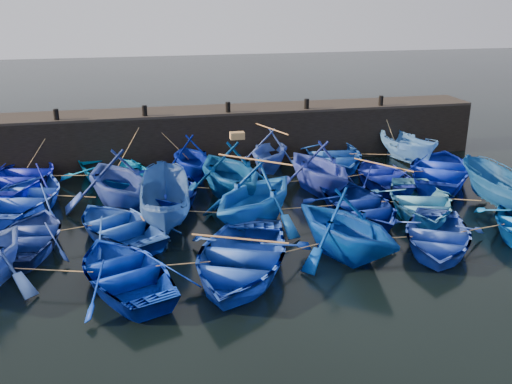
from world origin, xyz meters
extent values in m
plane|color=black|center=(0.00, 0.00, 0.00)|extent=(120.00, 120.00, 0.00)
cube|color=black|center=(0.00, 10.50, 1.25)|extent=(26.00, 2.50, 2.50)
cube|color=black|center=(0.00, 10.50, 2.56)|extent=(26.00, 2.50, 0.12)
cylinder|color=black|center=(-8.00, 9.60, 2.87)|extent=(0.24, 0.24, 0.50)
cylinder|color=black|center=(-4.00, 9.60, 2.87)|extent=(0.24, 0.24, 0.50)
cylinder|color=black|center=(0.00, 9.60, 2.87)|extent=(0.24, 0.24, 0.50)
cylinder|color=black|center=(4.00, 9.60, 2.87)|extent=(0.24, 0.24, 0.50)
cylinder|color=black|center=(8.00, 9.60, 2.87)|extent=(0.24, 0.24, 0.50)
imported|color=#081199|center=(-9.48, 7.68, 0.58)|extent=(5.15, 6.36, 1.17)
imported|color=blue|center=(-5.40, 7.26, 0.58)|extent=(5.98, 6.72, 1.15)
imported|color=#00128B|center=(-2.08, 7.67, 1.01)|extent=(3.72, 4.18, 2.01)
imported|color=#2E4EBA|center=(1.74, 8.08, 1.02)|extent=(4.72, 4.96, 2.04)
imported|color=navy|center=(4.96, 8.16, 0.59)|extent=(4.42, 5.91, 1.17)
imported|color=blue|center=(8.70, 7.59, 0.81)|extent=(2.13, 4.36, 1.62)
imported|color=blue|center=(-8.92, 5.00, 0.55)|extent=(5.08, 6.13, 1.10)
imported|color=navy|center=(-5.32, 4.36, 1.28)|extent=(5.54, 5.95, 2.55)
imported|color=#0D22AF|center=(-3.48, 4.85, 0.53)|extent=(4.69, 5.80, 1.06)
imported|color=navy|center=(-0.80, 4.48, 1.29)|extent=(5.23, 5.73, 2.57)
imported|color=#2236A0|center=(3.07, 4.62, 1.18)|extent=(4.76, 5.22, 2.35)
imported|color=#0F1D93|center=(6.15, 4.88, 0.45)|extent=(3.28, 4.46, 0.90)
imported|color=#051BA4|center=(8.95, 4.73, 0.59)|extent=(6.57, 7.04, 1.19)
imported|color=navy|center=(-8.23, 1.19, 0.45)|extent=(3.68, 4.75, 0.91)
imported|color=#153EAD|center=(-5.33, 1.46, 0.48)|extent=(5.14, 5.65, 0.96)
imported|color=navy|center=(-3.67, 2.07, 0.95)|extent=(2.15, 4.99, 1.89)
imported|color=blue|center=(-0.41, 1.55, 1.25)|extent=(6.26, 6.27, 2.50)
imported|color=navy|center=(3.69, 1.50, 0.50)|extent=(3.94, 5.18, 1.01)
imported|color=#2E78C0|center=(6.12, 1.32, 0.52)|extent=(4.84, 5.81, 1.04)
imported|color=navy|center=(9.32, 0.76, 0.89)|extent=(2.27, 4.78, 1.78)
imported|color=#001E90|center=(-5.11, -2.15, 0.50)|extent=(4.91, 5.70, 0.99)
imported|color=#1338AE|center=(-1.69, -2.20, 0.59)|extent=(5.97, 6.85, 1.19)
imported|color=navy|center=(1.89, -1.70, 1.16)|extent=(5.27, 5.58, 2.32)
imported|color=#203FB6|center=(5.12, -1.80, 0.48)|extent=(5.12, 5.67, 0.97)
cube|color=olive|center=(-0.50, 4.48, 2.71)|extent=(0.57, 0.35, 0.28)
cylinder|color=tan|center=(-7.44, 7.47, 0.55)|extent=(2.29, 0.46, 0.04)
cylinder|color=tan|center=(-3.74, 7.47, 0.55)|extent=(1.53, 0.45, 0.04)
cylinder|color=tan|center=(-0.17, 7.88, 0.55)|extent=(2.03, 0.45, 0.04)
cylinder|color=tan|center=(3.35, 8.12, 0.55)|extent=(1.42, 0.11, 0.04)
cylinder|color=tan|center=(6.83, 7.87, 0.55)|extent=(1.95, 0.60, 0.04)
cylinder|color=tan|center=(-7.12, 4.68, 0.55)|extent=(1.81, 0.67, 0.04)
cylinder|color=tan|center=(-4.40, 4.60, 0.55)|extent=(0.08, 0.49, 0.04)
cylinder|color=tan|center=(-2.14, 4.67, 0.55)|extent=(0.89, 0.40, 0.04)
cylinder|color=tan|center=(1.14, 4.55, 0.55)|extent=(2.08, 0.17, 0.04)
cylinder|color=tan|center=(4.61, 4.75, 0.55)|extent=(1.28, 0.30, 0.04)
cylinder|color=tan|center=(7.55, 4.80, 0.55)|extent=(1.01, 0.19, 0.04)
cylinder|color=tan|center=(-6.78, 1.33, 0.55)|extent=(1.11, 0.30, 0.04)
cylinder|color=tan|center=(-4.50, 1.76, 0.55)|extent=(0.18, 0.62, 0.04)
cylinder|color=tan|center=(-2.04, 1.81, 0.55)|extent=(1.47, 0.55, 0.04)
cylinder|color=tan|center=(1.64, 1.53, 0.55)|extent=(2.30, 0.09, 0.04)
cylinder|color=tan|center=(4.91, 1.41, 0.55)|extent=(0.64, 0.21, 0.04)
cylinder|color=tan|center=(7.72, 1.04, 0.55)|extent=(1.41, 0.60, 0.04)
cylinder|color=tan|center=(-7.14, -1.78, 0.55)|extent=(2.28, 0.78, 0.04)
cylinder|color=tan|center=(-3.40, -2.18, 0.55)|extent=(1.62, 0.09, 0.04)
cylinder|color=tan|center=(0.10, -1.95, 0.55)|extent=(1.79, 0.54, 0.04)
cylinder|color=tan|center=(3.50, -1.75, 0.55)|extent=(1.43, 0.14, 0.04)
cylinder|color=tan|center=(6.93, -1.66, 0.55)|extent=(1.84, 0.33, 0.04)
cylinder|color=tan|center=(-8.74, 9.19, 1.58)|extent=(1.52, 0.66, 2.09)
cylinder|color=tan|center=(-4.70, 8.98, 1.58)|extent=(1.44, 1.09, 2.09)
cylinder|color=tan|center=(-3.04, 9.19, 1.58)|extent=(1.96, 0.67, 2.10)
cylinder|color=tan|center=(0.87, 9.39, 1.58)|extent=(1.78, 0.25, 2.09)
cylinder|color=tan|center=(4.48, 9.43, 1.58)|extent=(1.00, 0.18, 2.09)
cylinder|color=tan|center=(8.35, 9.15, 1.58)|extent=(0.75, 0.76, 2.09)
cylinder|color=#99724C|center=(1.74, 8.08, 2.07)|extent=(1.08, 2.84, 0.06)
cylinder|color=#99724C|center=(6.15, 4.88, 0.93)|extent=(1.77, 2.49, 0.06)
cylinder|color=#99724C|center=(-0.41, 1.55, 2.53)|extent=(2.34, 1.97, 0.06)
cylinder|color=#99724C|center=(-1.69, -2.20, 1.22)|extent=(2.74, 1.32, 0.06)
camera|label=1|loc=(-4.54, -17.59, 8.28)|focal=40.00mm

